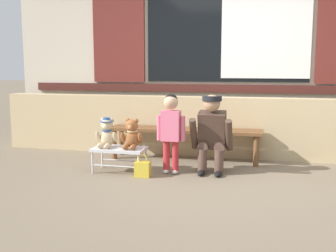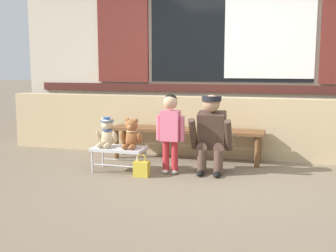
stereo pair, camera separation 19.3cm
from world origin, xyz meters
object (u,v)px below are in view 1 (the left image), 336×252
object	(u,v)px
handbag_on_ground	(143,169)
teddy_bear_plain	(132,135)
teddy_bear_with_hat	(107,133)
adult_crouching	(213,133)
small_display_bench	(119,150)
wooden_bench_long	(184,133)
child_standing	(171,125)

from	to	relation	value
handbag_on_ground	teddy_bear_plain	bearing A→B (deg)	139.42
teddy_bear_with_hat	adult_crouching	world-z (taller)	adult_crouching
small_display_bench	handbag_on_ground	world-z (taller)	small_display_bench
small_display_bench	handbag_on_ground	bearing A→B (deg)	-24.38
wooden_bench_long	child_standing	world-z (taller)	child_standing
handbag_on_ground	teddy_bear_with_hat	bearing A→B (deg)	162.60
teddy_bear_with_hat	teddy_bear_plain	size ratio (longest dim) A/B	1.00
small_display_bench	adult_crouching	world-z (taller)	adult_crouching
child_standing	adult_crouching	world-z (taller)	child_standing
child_standing	handbag_on_ground	xyz separation A→B (m)	(-0.28, -0.24, -0.50)
child_standing	small_display_bench	bearing A→B (deg)	-172.63
teddy_bear_with_hat	handbag_on_ground	bearing A→B (deg)	-17.40
small_display_bench	teddy_bear_with_hat	distance (m)	0.26
wooden_bench_long	handbag_on_ground	distance (m)	1.05
wooden_bench_long	handbag_on_ground	bearing A→B (deg)	-107.04
teddy_bear_plain	handbag_on_ground	distance (m)	0.44
adult_crouching	handbag_on_ground	bearing A→B (deg)	-152.91
small_display_bench	adult_crouching	bearing A→B (deg)	11.98
small_display_bench	adult_crouching	xyz separation A→B (m)	(1.11, 0.23, 0.21)
child_standing	adult_crouching	xyz separation A→B (m)	(0.48, 0.15, -0.11)
teddy_bear_with_hat	child_standing	distance (m)	0.80
wooden_bench_long	handbag_on_ground	world-z (taller)	wooden_bench_long
teddy_bear_plain	adult_crouching	bearing A→B (deg)	13.85
teddy_bear_plain	adult_crouching	xyz separation A→B (m)	(0.95, 0.23, 0.02)
wooden_bench_long	adult_crouching	distance (m)	0.75
adult_crouching	small_display_bench	bearing A→B (deg)	-168.02
teddy_bear_with_hat	adult_crouching	distance (m)	1.29
teddy_bear_with_hat	handbag_on_ground	size ratio (longest dim) A/B	1.34
wooden_bench_long	child_standing	distance (m)	0.77
teddy_bear_plain	adult_crouching	world-z (taller)	adult_crouching
child_standing	handbag_on_ground	world-z (taller)	child_standing
adult_crouching	handbag_on_ground	xyz separation A→B (m)	(-0.76, -0.39, -0.38)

